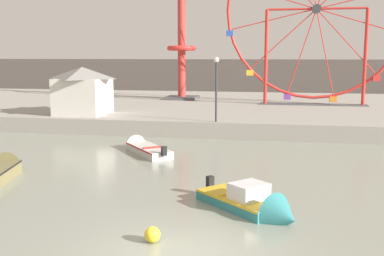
# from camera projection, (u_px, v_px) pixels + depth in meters

# --- Properties ---
(ground_plane) EXTENTS (240.00, 240.00, 0.00)m
(ground_plane) POSITION_uv_depth(u_px,v_px,m) (177.00, 254.00, 11.99)
(ground_plane) COLOR gray
(quay_promenade) EXTENTS (110.00, 23.81, 1.00)m
(quay_promenade) POSITION_uv_depth(u_px,v_px,m) (249.00, 109.00, 39.50)
(quay_promenade) COLOR gray
(quay_promenade) RESTS_ON ground_plane
(distant_town_skyline) EXTENTS (140.00, 3.00, 4.40)m
(distant_town_skyline) POSITION_uv_depth(u_px,v_px,m) (261.00, 76.00, 62.07)
(distant_town_skyline) COLOR #564C47
(distant_town_skyline) RESTS_ON ground_plane
(motorboat_pale_grey) EXTENTS (3.64, 4.13, 1.08)m
(motorboat_pale_grey) POSITION_uv_depth(u_px,v_px,m) (143.00, 147.00, 24.71)
(motorboat_pale_grey) COLOR silver
(motorboat_pale_grey) RESTS_ON ground_plane
(motorboat_teal_painted) EXTENTS (3.78, 3.68, 1.37)m
(motorboat_teal_painted) POSITION_uv_depth(u_px,v_px,m) (257.00, 205.00, 15.08)
(motorboat_teal_painted) COLOR teal
(motorboat_teal_painted) RESTS_ON ground_plane
(ferris_wheel_red_frame) EXTENTS (14.18, 1.20, 14.66)m
(ferris_wheel_red_frame) POSITION_uv_depth(u_px,v_px,m) (317.00, 12.00, 36.93)
(ferris_wheel_red_frame) COLOR red
(ferris_wheel_red_frame) RESTS_ON quay_promenade
(drop_tower_red_tower) EXTENTS (2.80, 2.80, 12.17)m
(drop_tower_red_tower) POSITION_uv_depth(u_px,v_px,m) (182.00, 45.00, 42.37)
(drop_tower_red_tower) COLOR #BC332D
(drop_tower_red_tower) RESTS_ON quay_promenade
(carnival_booth_white_ticket) EXTENTS (3.51, 3.61, 3.21)m
(carnival_booth_white_ticket) POSITION_uv_depth(u_px,v_px,m) (83.00, 90.00, 31.98)
(carnival_booth_white_ticket) COLOR silver
(carnival_booth_white_ticket) RESTS_ON quay_promenade
(promenade_lamp_near) EXTENTS (0.32, 0.32, 3.88)m
(promenade_lamp_near) POSITION_uv_depth(u_px,v_px,m) (216.00, 80.00, 28.18)
(promenade_lamp_near) COLOR #2D2D33
(promenade_lamp_near) RESTS_ON quay_promenade
(mooring_buoy_orange) EXTENTS (0.44, 0.44, 0.44)m
(mooring_buoy_orange) POSITION_uv_depth(u_px,v_px,m) (152.00, 235.00, 12.71)
(mooring_buoy_orange) COLOR yellow
(mooring_buoy_orange) RESTS_ON ground_plane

